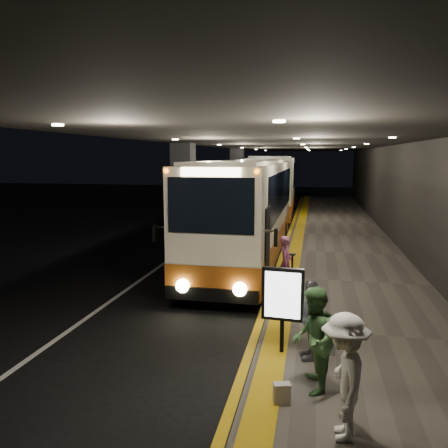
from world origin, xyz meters
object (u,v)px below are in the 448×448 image
(passenger_waiting_white, at_px, (344,377))
(stanchion_post, at_px, (292,275))
(coach_second, at_px, (274,188))
(bag_polka, at_px, (327,345))
(passenger_waiting_grey, at_px, (311,319))
(coach_main, at_px, (247,215))
(passenger_waiting_green, at_px, (313,339))
(info_sign, at_px, (283,296))
(passenger_boarding, at_px, (286,263))
(bag_plain, at_px, (282,393))

(passenger_waiting_white, distance_m, stanchion_post, 6.10)
(passenger_waiting_white, height_order, stanchion_post, passenger_waiting_white)
(coach_second, height_order, passenger_waiting_white, coach_second)
(coach_second, height_order, bag_polka, coach_second)
(coach_second, xyz_separation_m, passenger_waiting_grey, (2.60, -21.12, -0.92))
(stanchion_post, bearing_deg, coach_main, 114.28)
(coach_main, distance_m, passenger_waiting_white, 10.61)
(coach_main, xyz_separation_m, passenger_waiting_white, (2.87, -10.19, -0.74))
(coach_main, xyz_separation_m, passenger_waiting_green, (2.47, -9.05, -0.74))
(info_sign, bearing_deg, coach_main, 107.71)
(passenger_boarding, xyz_separation_m, stanchion_post, (0.20, -0.39, -0.21))
(bag_plain, xyz_separation_m, info_sign, (-0.13, 1.77, 0.96))
(info_sign, bearing_deg, bag_polka, 10.77)
(coach_main, bearing_deg, bag_plain, -78.26)
(coach_main, xyz_separation_m, bag_polka, (2.73, -7.69, -1.42))
(coach_second, bearing_deg, passenger_waiting_green, -84.71)
(passenger_boarding, xyz_separation_m, passenger_waiting_green, (0.78, -5.27, 0.08))
(coach_second, distance_m, info_sign, 21.09)
(coach_main, bearing_deg, passenger_waiting_green, -74.94)
(passenger_boarding, distance_m, passenger_waiting_grey, 4.20)
(coach_main, bearing_deg, coach_second, 90.65)
(passenger_waiting_green, height_order, bag_plain, passenger_waiting_green)
(stanchion_post, bearing_deg, bag_polka, -76.50)
(coach_second, bearing_deg, passenger_boarding, -85.23)
(coach_second, height_order, bag_plain, coach_second)
(coach_second, bearing_deg, coach_main, -90.69)
(coach_second, relative_size, info_sign, 7.27)
(coach_main, relative_size, bag_plain, 36.41)
(passenger_waiting_white, bearing_deg, info_sign, -159.80)
(coach_second, relative_size, stanchion_post, 10.74)
(passenger_waiting_white, xyz_separation_m, bag_polka, (-0.14, 2.50, -0.68))
(coach_second, height_order, stanchion_post, coach_second)
(passenger_boarding, xyz_separation_m, bag_plain, (0.33, -5.77, -0.62))
(coach_main, relative_size, passenger_boarding, 7.55)
(passenger_waiting_green, xyz_separation_m, info_sign, (-0.58, 1.26, 0.27))
(coach_second, xyz_separation_m, bag_plain, (2.21, -22.76, -1.51))
(passenger_waiting_green, height_order, info_sign, passenger_waiting_green)
(coach_main, relative_size, info_sign, 7.02)
(passenger_waiting_white, distance_m, info_sign, 2.61)
(coach_main, relative_size, bag_polka, 33.25)
(coach_main, xyz_separation_m, info_sign, (1.88, -7.79, -0.47))
(passenger_waiting_green, height_order, passenger_waiting_white, passenger_waiting_white)
(passenger_waiting_white, bearing_deg, passenger_waiting_grey, -170.75)
(bag_polka, height_order, stanchion_post, stanchion_post)
(coach_second, bearing_deg, passenger_waiting_white, -84.06)
(bag_polka, bearing_deg, passenger_boarding, 104.99)
(bag_plain, distance_m, info_sign, 2.02)
(bag_polka, height_order, info_sign, info_sign)
(info_sign, xyz_separation_m, stanchion_post, (0.00, 3.61, -0.56))
(bag_plain, bearing_deg, passenger_waiting_white, -36.45)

